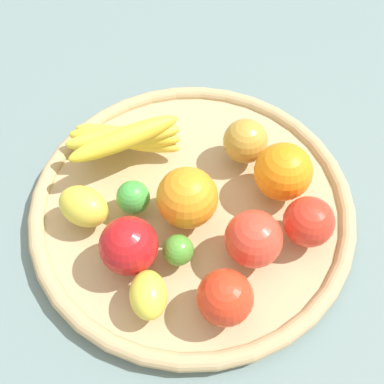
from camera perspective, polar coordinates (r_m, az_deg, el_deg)
name	(u,v)px	position (r m, az deg, el deg)	size (l,w,h in m)	color
ground_plane	(192,211)	(0.70, 0.00, -2.31)	(2.40, 2.40, 0.00)	slate
basket	(192,206)	(0.68, 0.00, -1.66)	(0.47, 0.47, 0.03)	tan
lime_0	(133,197)	(0.65, -7.10, -0.61)	(0.05, 0.05, 0.05)	green
lime_1	(178,250)	(0.61, -1.69, -7.01)	(0.04, 0.04, 0.04)	#4B9630
orange_1	(191,199)	(0.62, -0.14, -0.79)	(0.08, 0.08, 0.08)	orange
banana_bunch	(125,138)	(0.70, -8.09, 6.52)	(0.17, 0.14, 0.07)	yellow
orange_0	(283,172)	(0.66, 10.93, 2.42)	(0.08, 0.08, 0.08)	orange
apple_2	(245,141)	(0.70, 6.43, 6.11)	(0.07, 0.07, 0.07)	gold
apple_1	(253,239)	(0.60, 7.41, -5.63)	(0.07, 0.07, 0.07)	#DD3F2C
lemon_0	(84,206)	(0.65, -12.94, -1.70)	(0.07, 0.05, 0.05)	yellow
apple_0	(129,246)	(0.60, -7.63, -6.43)	(0.07, 0.07, 0.07)	red
lemon_1	(148,295)	(0.58, -5.28, -12.23)	(0.06, 0.05, 0.05)	yellow
apple_4	(309,222)	(0.63, 13.89, -3.51)	(0.07, 0.07, 0.07)	red
apple_3	(225,298)	(0.57, 4.00, -12.57)	(0.07, 0.07, 0.07)	red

